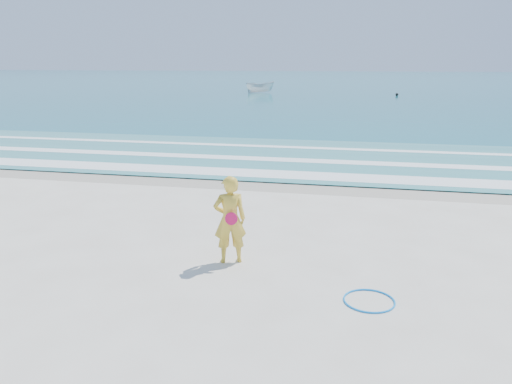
# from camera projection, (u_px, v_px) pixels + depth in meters

# --- Properties ---
(ground) EXTENTS (400.00, 400.00, 0.00)m
(ground) POSITION_uv_depth(u_px,v_px,m) (182.00, 295.00, 9.34)
(ground) COLOR silver
(ground) RESTS_ON ground
(wet_sand) EXTENTS (400.00, 2.40, 0.00)m
(wet_sand) POSITION_uv_depth(u_px,v_px,m) (270.00, 183.00, 17.85)
(wet_sand) COLOR #B2A893
(wet_sand) RESTS_ON ground
(ocean) EXTENTS (400.00, 190.00, 0.04)m
(ocean) POSITION_uv_depth(u_px,v_px,m) (350.00, 81.00, 108.64)
(ocean) COLOR #19727F
(ocean) RESTS_ON ground
(shallow) EXTENTS (400.00, 10.00, 0.01)m
(shallow) POSITION_uv_depth(u_px,v_px,m) (290.00, 157.00, 22.57)
(shallow) COLOR #59B7AD
(shallow) RESTS_ON ocean
(foam_near) EXTENTS (400.00, 1.40, 0.01)m
(foam_near) POSITION_uv_depth(u_px,v_px,m) (276.00, 174.00, 19.07)
(foam_near) COLOR white
(foam_near) RESTS_ON shallow
(foam_mid) EXTENTS (400.00, 0.90, 0.01)m
(foam_mid) POSITION_uv_depth(u_px,v_px,m) (287.00, 160.00, 21.81)
(foam_mid) COLOR white
(foam_mid) RESTS_ON shallow
(foam_far) EXTENTS (400.00, 0.60, 0.01)m
(foam_far) POSITION_uv_depth(u_px,v_px,m) (297.00, 147.00, 24.93)
(foam_far) COLOR white
(foam_far) RESTS_ON shallow
(hoop) EXTENTS (0.99, 0.99, 0.03)m
(hoop) POSITION_uv_depth(u_px,v_px,m) (369.00, 301.00, 9.09)
(hoop) COLOR #0D8BEF
(hoop) RESTS_ON ground
(boat) EXTENTS (4.13, 2.93, 1.50)m
(boat) POSITION_uv_depth(u_px,v_px,m) (260.00, 87.00, 67.13)
(boat) COLOR silver
(boat) RESTS_ON ocean
(buoy) EXTENTS (0.37, 0.37, 0.37)m
(buoy) POSITION_uv_depth(u_px,v_px,m) (397.00, 94.00, 61.14)
(buoy) COLOR black
(buoy) RESTS_ON ocean
(woman) EXTENTS (0.82, 0.68, 1.93)m
(woman) POSITION_uv_depth(u_px,v_px,m) (230.00, 220.00, 10.66)
(woman) COLOR gold
(woman) RESTS_ON ground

